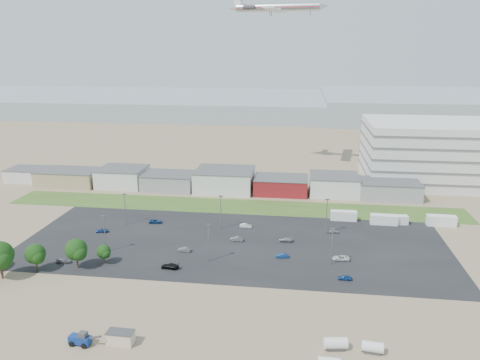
% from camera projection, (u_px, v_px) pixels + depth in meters
% --- Properties ---
extents(ground, '(700.00, 700.00, 0.00)m').
position_uv_depth(ground, '(202.00, 274.00, 114.84)').
color(ground, '#817352').
rests_on(ground, ground).
extents(parking_lot, '(120.00, 50.00, 0.01)m').
position_uv_depth(parking_lot, '(234.00, 243.00, 133.29)').
color(parking_lot, black).
rests_on(parking_lot, ground).
extents(grass_strip, '(160.00, 16.00, 0.02)m').
position_uv_depth(grass_strip, '(233.00, 206.00, 164.47)').
color(grass_strip, '#35531F').
rests_on(grass_strip, ground).
extents(hills_backdrop, '(700.00, 200.00, 9.00)m').
position_uv_depth(hills_backdrop, '(322.00, 107.00, 409.18)').
color(hills_backdrop, gray).
rests_on(hills_backdrop, ground).
extents(building_row, '(170.00, 20.00, 8.00)m').
position_uv_depth(building_row, '(197.00, 179.00, 183.70)').
color(building_row, silver).
rests_on(building_row, ground).
extents(parking_garage, '(80.00, 40.00, 25.00)m').
position_uv_depth(parking_garage, '(466.00, 153.00, 190.66)').
color(parking_garage, silver).
rests_on(parking_garage, ground).
extents(portable_shed, '(5.15, 2.78, 2.56)m').
position_uv_depth(portable_shed, '(121.00, 338.00, 87.28)').
color(portable_shed, beige).
rests_on(portable_shed, ground).
extents(telehandler, '(6.81, 2.92, 2.75)m').
position_uv_depth(telehandler, '(80.00, 338.00, 86.92)').
color(telehandler, navy).
rests_on(telehandler, ground).
extents(storage_tank_nw, '(4.49, 2.72, 2.53)m').
position_uv_depth(storage_tank_nw, '(336.00, 343.00, 85.67)').
color(storage_tank_nw, silver).
rests_on(storage_tank_nw, ground).
extents(storage_tank_ne, '(4.07, 2.39, 2.32)m').
position_uv_depth(storage_tank_ne, '(373.00, 347.00, 84.74)').
color(storage_tank_ne, silver).
rests_on(storage_tank_ne, ground).
extents(box_trailer_a, '(8.24, 2.59, 3.09)m').
position_uv_depth(box_trailer_a, '(344.00, 216.00, 150.58)').
color(box_trailer_a, silver).
rests_on(box_trailer_a, ground).
extents(box_trailer_b, '(8.35, 2.75, 3.11)m').
position_uv_depth(box_trailer_b, '(384.00, 220.00, 147.01)').
color(box_trailer_b, silver).
rests_on(box_trailer_b, ground).
extents(box_trailer_c, '(7.75, 3.32, 2.81)m').
position_uv_depth(box_trailer_c, '(396.00, 220.00, 147.18)').
color(box_trailer_c, silver).
rests_on(box_trailer_c, ground).
extents(box_trailer_d, '(8.79, 2.83, 3.29)m').
position_uv_depth(box_trailer_d, '(441.00, 221.00, 145.81)').
color(box_trailer_d, silver).
rests_on(box_trailer_d, ground).
extents(tree_left, '(7.10, 7.10, 10.65)m').
position_uv_depth(tree_left, '(0.00, 258.00, 111.18)').
color(tree_left, black).
rests_on(tree_left, ground).
extents(tree_mid, '(5.32, 5.32, 7.99)m').
position_uv_depth(tree_mid, '(35.00, 256.00, 115.44)').
color(tree_mid, black).
rests_on(tree_mid, ground).
extents(tree_right, '(5.83, 5.83, 8.74)m').
position_uv_depth(tree_right, '(76.00, 252.00, 116.89)').
color(tree_right, black).
rests_on(tree_right, ground).
extents(tree_near, '(3.84, 3.84, 5.76)m').
position_uv_depth(tree_near, '(104.00, 253.00, 119.77)').
color(tree_near, black).
rests_on(tree_near, ground).
extents(lightpole_front_l, '(1.22, 0.51, 10.38)m').
position_uv_depth(lightpole_front_l, '(105.00, 234.00, 125.94)').
color(lightpole_front_l, slate).
rests_on(lightpole_front_l, ground).
extents(lightpole_front_m, '(1.21, 0.50, 10.25)m').
position_uv_depth(lightpole_front_m, '(209.00, 243.00, 120.38)').
color(lightpole_front_m, slate).
rests_on(lightpole_front_m, ground).
extents(lightpole_front_r, '(1.16, 0.49, 9.90)m').
position_uv_depth(lightpole_front_r, '(332.00, 247.00, 118.56)').
color(lightpole_front_r, slate).
rests_on(lightpole_front_r, ground).
extents(lightpole_back_l, '(1.18, 0.49, 10.02)m').
position_uv_depth(lightpole_back_l, '(125.00, 209.00, 146.06)').
color(lightpole_back_l, slate).
rests_on(lightpole_back_l, ground).
extents(lightpole_back_m, '(1.25, 0.52, 10.62)m').
position_uv_depth(lightpole_back_m, '(221.00, 212.00, 142.26)').
color(lightpole_back_m, slate).
rests_on(lightpole_back_m, ground).
extents(lightpole_back_r, '(1.28, 0.53, 10.88)m').
position_uv_depth(lightpole_back_r, '(327.00, 217.00, 138.33)').
color(lightpole_back_r, slate).
rests_on(lightpole_back_r, ground).
extents(airliner, '(45.97, 34.38, 12.55)m').
position_uv_depth(airliner, '(278.00, 7.00, 193.03)').
color(airliner, silver).
extents(parked_car_0, '(4.63, 2.48, 1.24)m').
position_uv_depth(parked_car_0, '(341.00, 258.00, 122.11)').
color(parked_car_0, silver).
rests_on(parked_car_0, ground).
extents(parked_car_1, '(3.56, 1.54, 1.14)m').
position_uv_depth(parked_car_1, '(282.00, 256.00, 123.63)').
color(parked_car_1, navy).
rests_on(parked_car_1, ground).
extents(parked_car_2, '(3.33, 1.38, 1.13)m').
position_uv_depth(parked_car_2, '(345.00, 278.00, 111.77)').
color(parked_car_2, navy).
rests_on(parked_car_2, ground).
extents(parked_car_3, '(4.68, 2.25, 1.31)m').
position_uv_depth(parked_car_3, '(170.00, 266.00, 117.47)').
color(parked_car_3, black).
rests_on(parked_car_3, ground).
extents(parked_car_4, '(3.64, 1.30, 1.19)m').
position_uv_depth(parked_car_4, '(184.00, 249.00, 127.36)').
color(parked_car_4, '#595B5E').
rests_on(parked_car_4, ground).
extents(parked_car_5, '(3.73, 1.88, 1.22)m').
position_uv_depth(parked_car_5, '(102.00, 230.00, 140.75)').
color(parked_car_5, navy).
rests_on(parked_car_5, ground).
extents(parked_car_7, '(3.91, 1.37, 1.29)m').
position_uv_depth(parked_car_7, '(237.00, 239.00, 134.35)').
color(parked_car_7, '#595B5E').
rests_on(parked_car_7, ground).
extents(parked_car_8, '(3.29, 1.59, 1.08)m').
position_uv_depth(parked_car_8, '(334.00, 231.00, 140.12)').
color(parked_car_8, '#A5A5AA').
rests_on(parked_car_8, ground).
extents(parked_car_9, '(4.34, 2.39, 1.15)m').
position_uv_depth(parked_car_9, '(156.00, 221.00, 148.31)').
color(parked_car_9, navy).
rests_on(parked_car_9, ground).
extents(parked_car_10, '(4.04, 2.02, 1.13)m').
position_uv_depth(parked_car_10, '(64.00, 261.00, 120.64)').
color(parked_car_10, '#595B5E').
rests_on(parked_car_10, ground).
extents(parked_car_11, '(3.73, 1.32, 1.23)m').
position_uv_depth(parked_car_11, '(246.00, 226.00, 144.57)').
color(parked_car_11, silver).
rests_on(parked_car_11, ground).
extents(parked_car_12, '(4.16, 1.77, 1.20)m').
position_uv_depth(parked_car_12, '(285.00, 240.00, 133.93)').
color(parked_car_12, '#A5A5AA').
rests_on(parked_car_12, ground).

